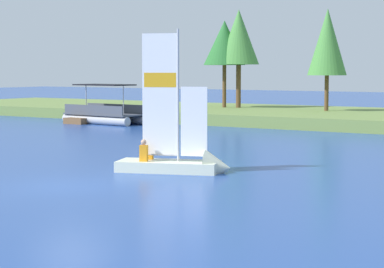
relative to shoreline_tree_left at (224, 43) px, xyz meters
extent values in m
plane|color=#234793|center=(13.19, -31.70, -5.72)|extent=(200.00, 200.00, 0.00)
cylinder|color=brown|center=(0.00, 0.00, -3.32)|extent=(0.30, 0.30, 3.28)
cone|color=#286B2D|center=(0.00, 0.00, 0.03)|extent=(3.22, 3.22, 3.41)
cylinder|color=brown|center=(1.10, 0.27, -3.30)|extent=(0.38, 0.38, 3.32)
cone|color=#47893D|center=(1.10, 0.27, 0.46)|extent=(3.14, 3.14, 4.19)
cylinder|color=brown|center=(8.52, -0.11, -3.70)|extent=(0.29, 0.29, 2.52)
cone|color=#47893D|center=(8.52, -0.11, -0.08)|extent=(2.77, 2.77, 4.71)
cube|color=brown|center=(-4.84, -9.85, -5.52)|extent=(1.61, 4.37, 0.41)
cube|color=silver|center=(13.83, -27.26, -5.53)|extent=(3.93, 2.61, 0.39)
cone|color=silver|center=(15.55, -26.62, -5.53)|extent=(1.30, 1.51, 1.28)
cylinder|color=#B7B7BC|center=(14.17, -27.13, -2.97)|extent=(0.08, 0.08, 4.74)
cube|color=white|center=(13.55, -27.37, -2.92)|extent=(1.26, 0.49, 4.34)
cube|color=orange|center=(13.55, -27.37, -2.41)|extent=(1.13, 0.45, 0.52)
cube|color=white|center=(14.72, -26.93, -3.89)|extent=(0.92, 0.37, 2.49)
cylinder|color=#B7B7BC|center=(13.55, -27.37, -5.12)|extent=(1.27, 0.52, 0.06)
cube|color=orange|center=(13.16, -27.84, -5.04)|extent=(0.33, 0.29, 0.59)
sphere|color=tan|center=(13.16, -27.84, -4.64)|extent=(0.20, 0.20, 0.20)
cube|color=orange|center=(12.96, -27.25, -5.06)|extent=(0.33, 0.29, 0.55)
sphere|color=tan|center=(12.96, -27.25, -4.68)|extent=(0.20, 0.20, 0.20)
cylinder|color=#B2B2B7|center=(-3.33, -9.45, -5.42)|extent=(6.00, 1.11, 0.60)
cylinder|color=#B2B2B7|center=(-3.48, -11.21, -5.42)|extent=(6.00, 1.11, 0.60)
cube|color=#474C56|center=(-3.40, -10.33, -5.07)|extent=(5.91, 2.85, 0.10)
cube|color=#474C56|center=(-3.31, -9.25, -4.72)|extent=(5.48, 0.57, 0.60)
cube|color=#474C56|center=(-3.50, -11.41, -4.72)|extent=(5.48, 0.57, 0.60)
cylinder|color=#B2B2B7|center=(-1.62, -10.49, -4.07)|extent=(0.06, 0.06, 1.91)
cylinder|color=#B2B2B7|center=(-5.19, -10.18, -4.07)|extent=(0.06, 0.06, 1.91)
cube|color=black|center=(-3.40, -10.33, -3.07)|extent=(4.23, 2.47, 0.08)
camera|label=1|loc=(28.86, -48.65, -2.05)|focal=68.11mm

